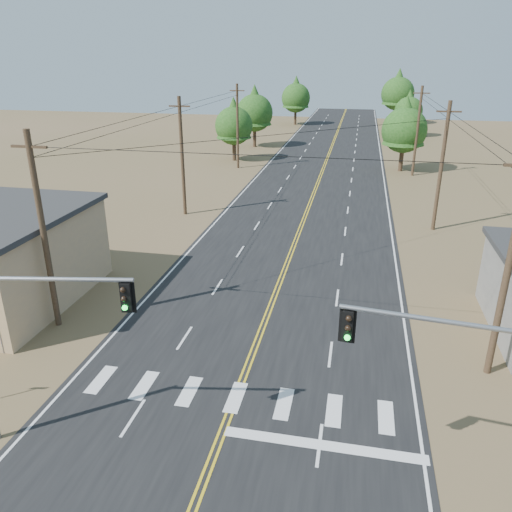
# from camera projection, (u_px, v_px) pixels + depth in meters

# --- Properties ---
(road) EXTENTS (15.00, 200.00, 0.02)m
(road) POSITION_uv_depth(u_px,v_px,m) (300.00, 229.00, 40.43)
(road) COLOR black
(road) RESTS_ON ground
(utility_pole_left_near) EXTENTS (1.80, 0.30, 10.00)m
(utility_pole_left_near) POSITION_uv_depth(u_px,v_px,m) (43.00, 232.00, 24.14)
(utility_pole_left_near) COLOR #4C3826
(utility_pole_left_near) RESTS_ON ground
(utility_pole_left_mid) EXTENTS (1.80, 0.30, 10.00)m
(utility_pole_left_mid) POSITION_uv_depth(u_px,v_px,m) (182.00, 156.00, 42.31)
(utility_pole_left_mid) COLOR #4C3826
(utility_pole_left_mid) RESTS_ON ground
(utility_pole_left_far) EXTENTS (1.80, 0.30, 10.00)m
(utility_pole_left_far) POSITION_uv_depth(u_px,v_px,m) (238.00, 126.00, 60.48)
(utility_pole_left_far) COLOR #4C3826
(utility_pole_left_far) RESTS_ON ground
(utility_pole_right_near) EXTENTS (1.80, 0.30, 10.00)m
(utility_pole_right_near) POSITION_uv_depth(u_px,v_px,m) (509.00, 266.00, 20.21)
(utility_pole_right_near) COLOR #4C3826
(utility_pole_right_near) RESTS_ON ground
(utility_pole_right_mid) EXTENTS (1.80, 0.30, 10.00)m
(utility_pole_right_mid) POSITION_uv_depth(u_px,v_px,m) (441.00, 166.00, 38.38)
(utility_pole_right_mid) COLOR #4C3826
(utility_pole_right_mid) RESTS_ON ground
(utility_pole_right_far) EXTENTS (1.80, 0.30, 10.00)m
(utility_pole_right_far) POSITION_uv_depth(u_px,v_px,m) (417.00, 131.00, 56.55)
(utility_pole_right_far) COLOR #4C3826
(utility_pole_right_far) RESTS_ON ground
(signal_mast_left) EXTENTS (5.64, 1.19, 6.63)m
(signal_mast_left) POSITION_uv_depth(u_px,v_px,m) (21.00, 332.00, 16.58)
(signal_mast_left) COLOR gray
(signal_mast_left) RESTS_ON ground
(signal_mast_right) EXTENTS (5.93, 0.89, 6.54)m
(signal_mast_right) POSITION_uv_depth(u_px,v_px,m) (483.00, 389.00, 13.81)
(signal_mast_right) COLOR gray
(signal_mast_right) RESTS_ON ground
(tree_left_near) EXTENTS (4.92, 4.92, 8.20)m
(tree_left_near) POSITION_uv_depth(u_px,v_px,m) (234.00, 122.00, 65.03)
(tree_left_near) COLOR #3F2D1E
(tree_left_near) RESTS_ON ground
(tree_left_mid) EXTENTS (5.49, 5.49, 9.15)m
(tree_left_mid) POSITION_uv_depth(u_px,v_px,m) (255.00, 109.00, 74.82)
(tree_left_mid) COLOR #3F2D1E
(tree_left_mid) RESTS_ON ground
(tree_left_far) EXTENTS (5.68, 5.68, 9.46)m
(tree_left_far) POSITION_uv_depth(u_px,v_px,m) (296.00, 95.00, 99.36)
(tree_left_far) COLOR #3F2D1E
(tree_left_far) RESTS_ON ground
(tree_right_near) EXTENTS (5.29, 5.29, 8.82)m
(tree_right_near) POSITION_uv_depth(u_px,v_px,m) (405.00, 126.00, 58.74)
(tree_right_near) COLOR #3F2D1E
(tree_right_near) RESTS_ON ground
(tree_right_mid) EXTENTS (4.69, 4.69, 7.82)m
(tree_right_mid) POSITION_uv_depth(u_px,v_px,m) (409.00, 108.00, 84.68)
(tree_right_mid) COLOR #3F2D1E
(tree_right_mid) RESTS_ON ground
(tree_right_far) EXTENTS (6.50, 6.50, 10.83)m
(tree_right_far) POSITION_uv_depth(u_px,v_px,m) (398.00, 90.00, 99.81)
(tree_right_far) COLOR #3F2D1E
(tree_right_far) RESTS_ON ground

